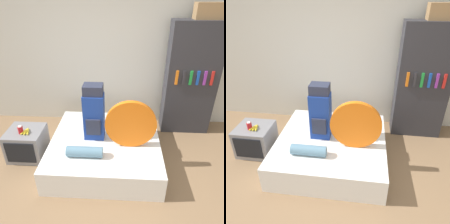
{
  "view_description": "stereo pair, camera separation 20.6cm",
  "coord_description": "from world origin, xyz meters",
  "views": [
    {
      "loc": [
        0.25,
        -1.75,
        2.29
      ],
      "look_at": [
        0.1,
        0.87,
        0.83
      ],
      "focal_mm": 35.0,
      "sensor_mm": 36.0,
      "label": 1
    },
    {
      "loc": [
        0.45,
        -1.73,
        2.29
      ],
      "look_at": [
        0.1,
        0.87,
        0.83
      ],
      "focal_mm": 35.0,
      "sensor_mm": 36.0,
      "label": 2
    }
  ],
  "objects": [
    {
      "name": "bed",
      "position": [
        -0.0,
        0.87,
        0.19
      ],
      "size": [
        1.58,
        1.55,
        0.38
      ],
      "color": "white",
      "rests_on": "ground_plane"
    },
    {
      "name": "wall_back",
      "position": [
        0.0,
        2.09,
        1.3
      ],
      "size": [
        8.0,
        0.05,
        2.6
      ],
      "color": "silver",
      "rests_on": "ground_plane"
    },
    {
      "name": "tent_bag",
      "position": [
        0.36,
        0.72,
        0.72
      ],
      "size": [
        0.69,
        0.07,
        0.69
      ],
      "color": "orange",
      "rests_on": "bed"
    },
    {
      "name": "canister",
      "position": [
        -1.23,
        0.81,
        0.52
      ],
      "size": [
        0.07,
        0.07,
        0.12
      ],
      "color": "#B2191E",
      "rests_on": "television"
    },
    {
      "name": "backpack",
      "position": [
        -0.16,
        0.92,
        0.77
      ],
      "size": [
        0.29,
        0.26,
        0.82
      ],
      "color": "navy",
      "rests_on": "bed"
    },
    {
      "name": "ground_plane",
      "position": [
        0.0,
        0.0,
        0.0
      ],
      "size": [
        16.0,
        16.0,
        0.0
      ],
      "primitive_type": "plane",
      "color": "#846647"
    },
    {
      "name": "television",
      "position": [
        -1.21,
        0.87,
        0.23
      ],
      "size": [
        0.53,
        0.51,
        0.46
      ],
      "color": "gray",
      "rests_on": "ground_plane"
    },
    {
      "name": "banana_bunch",
      "position": [
        -1.16,
        0.83,
        0.48
      ],
      "size": [
        0.13,
        0.18,
        0.03
      ],
      "color": "yellow",
      "rests_on": "television"
    },
    {
      "name": "bookshelf",
      "position": [
        1.38,
        1.81,
        0.96
      ],
      "size": [
        0.84,
        0.36,
        1.91
      ],
      "color": "#2D2D33",
      "rests_on": "ground_plane"
    },
    {
      "name": "cardboard_box",
      "position": [
        1.46,
        1.83,
        2.03
      ],
      "size": [
        0.4,
        0.21,
        0.23
      ],
      "color": "#99754C",
      "rests_on": "bookshelf"
    },
    {
      "name": "sleeping_roll",
      "position": [
        -0.24,
        0.46,
        0.45
      ],
      "size": [
        0.47,
        0.14,
        0.14
      ],
      "color": "#5B849E",
      "rests_on": "bed"
    }
  ]
}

